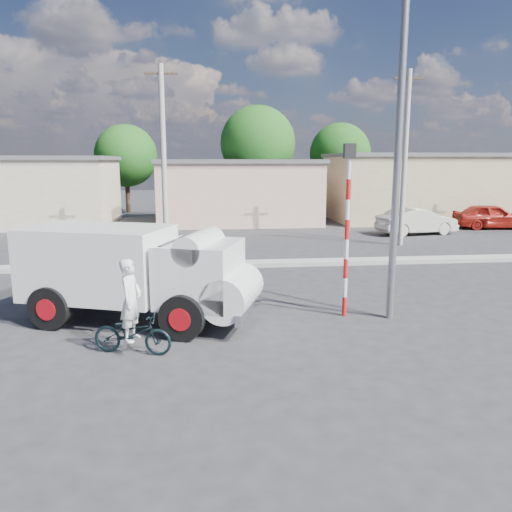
{
  "coord_description": "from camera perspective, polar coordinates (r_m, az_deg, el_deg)",
  "views": [
    {
      "loc": [
        -0.44,
        -10.56,
        3.93
      ],
      "look_at": [
        1.09,
        3.18,
        1.3
      ],
      "focal_mm": 35.0,
      "sensor_mm": 36.0,
      "label": 1
    }
  ],
  "objects": [
    {
      "name": "building_row",
      "position": [
        32.65,
        -3.69,
        7.6
      ],
      "size": [
        37.8,
        7.3,
        4.44
      ],
      "color": "#C2B393",
      "rests_on": "ground"
    },
    {
      "name": "utility_poles",
      "position": [
        22.86,
        2.98,
        11.11
      ],
      "size": [
        35.4,
        0.24,
        8.0
      ],
      "color": "#99968E",
      "rests_on": "ground"
    },
    {
      "name": "bicycle",
      "position": [
        10.72,
        -13.94,
        -8.56
      ],
      "size": [
        1.77,
        1.02,
        0.88
      ],
      "primitive_type": "imported",
      "rotation": [
        0.0,
        0.0,
        1.29
      ],
      "color": "black",
      "rests_on": "ground"
    },
    {
      "name": "car_red",
      "position": [
        32.64,
        25.3,
        4.13
      ],
      "size": [
        4.48,
        2.17,
        1.47
      ],
      "primitive_type": "imported",
      "rotation": [
        0.0,
        0.0,
        1.47
      ],
      "color": "#A21B13",
      "rests_on": "ground"
    },
    {
      "name": "car_cream",
      "position": [
        28.59,
        17.89,
        3.8
      ],
      "size": [
        4.54,
        2.24,
        1.43
      ],
      "primitive_type": "imported",
      "rotation": [
        0.0,
        0.0,
        1.74
      ],
      "color": "beige",
      "rests_on": "ground"
    },
    {
      "name": "median",
      "position": [
        18.96,
        -4.9,
        -0.98
      ],
      "size": [
        40.0,
        0.8,
        0.16
      ],
      "primitive_type": "cube",
      "color": "#99968E",
      "rests_on": "ground"
    },
    {
      "name": "truck",
      "position": [
        12.51,
        -13.15,
        -1.65
      ],
      "size": [
        6.04,
        3.8,
        2.35
      ],
      "rotation": [
        0.0,
        0.0,
        -0.34
      ],
      "color": "black",
      "rests_on": "ground"
    },
    {
      "name": "traffic_pole",
      "position": [
        12.67,
        10.41,
        4.54
      ],
      "size": [
        0.28,
        0.18,
        4.36
      ],
      "color": "red",
      "rests_on": "ground"
    },
    {
      "name": "streetlight",
      "position": [
        12.66,
        15.4,
        15.07
      ],
      "size": [
        2.34,
        0.22,
        9.0
      ],
      "color": "slate",
      "rests_on": "ground"
    },
    {
      "name": "ground_plane",
      "position": [
        11.28,
        -3.77,
        -9.66
      ],
      "size": [
        120.0,
        120.0,
        0.0
      ],
      "primitive_type": "plane",
      "color": "#2B2A2D",
      "rests_on": "ground"
    },
    {
      "name": "cyclist",
      "position": [
        10.6,
        -14.04,
        -6.46
      ],
      "size": [
        0.56,
        0.71,
        1.7
      ],
      "primitive_type": "imported",
      "rotation": [
        0.0,
        0.0,
        1.29
      ],
      "color": "white",
      "rests_on": "ground"
    },
    {
      "name": "tree_row",
      "position": [
        39.23,
        -9.23,
        11.95
      ],
      "size": [
        34.13,
        7.32,
        8.1
      ],
      "color": "#38281E",
      "rests_on": "ground"
    }
  ]
}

